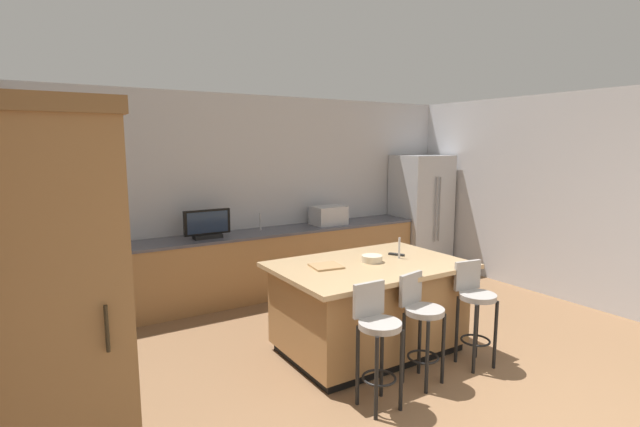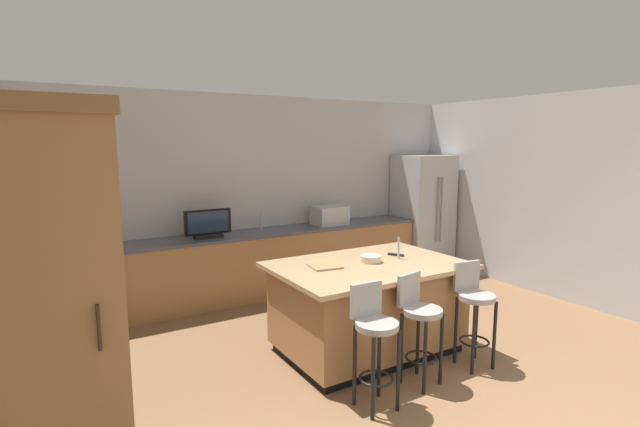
# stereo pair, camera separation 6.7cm
# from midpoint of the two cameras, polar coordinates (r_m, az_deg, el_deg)

# --- Properties ---
(wall_back) EXTENTS (6.73, 0.12, 2.76)m
(wall_back) POSITION_cam_midpoint_polar(r_m,az_deg,el_deg) (6.80, -6.12, 2.49)
(wall_back) COLOR #BCBCC1
(wall_back) RESTS_ON ground_plane
(wall_right) EXTENTS (0.12, 5.14, 2.76)m
(wall_right) POSITION_cam_midpoint_polar(r_m,az_deg,el_deg) (7.13, 26.74, 1.90)
(wall_right) COLOR #BCBCC1
(wall_right) RESTS_ON ground_plane
(counter_back) EXTENTS (4.46, 0.62, 0.90)m
(counter_back) POSITION_cam_midpoint_polar(r_m,az_deg,el_deg) (6.61, -4.90, -5.84)
(counter_back) COLOR #9E7042
(counter_back) RESTS_ON ground_plane
(kitchen_island) EXTENTS (1.87, 1.26, 0.91)m
(kitchen_island) POSITION_cam_midpoint_polar(r_m,az_deg,el_deg) (4.81, 6.26, -11.23)
(kitchen_island) COLOR black
(kitchen_island) RESTS_ON ground_plane
(refrigerator) EXTENTS (0.85, 0.75, 1.90)m
(refrigerator) POSITION_cam_midpoint_polar(r_m,az_deg,el_deg) (7.99, 12.67, 0.13)
(refrigerator) COLOR #B7BABF
(refrigerator) RESTS_ON ground_plane
(range_oven) EXTENTS (0.77, 0.63, 0.92)m
(range_oven) POSITION_cam_midpoint_polar(r_m,az_deg,el_deg) (5.98, -28.35, -8.34)
(range_oven) COLOR #B7BABF
(range_oven) RESTS_ON ground_plane
(cabinet_tower) EXTENTS (0.68, 0.57, 2.30)m
(cabinet_tower) POSITION_cam_midpoint_polar(r_m,az_deg,el_deg) (2.66, -29.48, -12.36)
(cabinet_tower) COLOR #9E7042
(cabinet_tower) RESTS_ON ground_plane
(microwave) EXTENTS (0.48, 0.36, 0.27)m
(microwave) POSITION_cam_midpoint_polar(r_m,az_deg,el_deg) (6.91, 1.46, -0.22)
(microwave) COLOR #B7BABF
(microwave) RESTS_ON counter_back
(tv_monitor) EXTENTS (0.59, 0.16, 0.37)m
(tv_monitor) POSITION_cam_midpoint_polar(r_m,az_deg,el_deg) (6.07, -13.23, -1.37)
(tv_monitor) COLOR black
(tv_monitor) RESTS_ON counter_back
(sink_faucet_back) EXTENTS (0.02, 0.02, 0.24)m
(sink_faucet_back) POSITION_cam_midpoint_polar(r_m,az_deg,el_deg) (6.50, -6.91, -0.99)
(sink_faucet_back) COLOR #B2B2B7
(sink_faucet_back) RESTS_ON counter_back
(sink_faucet_island) EXTENTS (0.02, 0.02, 0.22)m
(sink_faucet_island) POSITION_cam_midpoint_polar(r_m,az_deg,el_deg) (4.89, 9.97, -4.20)
(sink_faucet_island) COLOR #B2B2B7
(sink_faucet_island) RESTS_ON kitchen_island
(bar_stool_left) EXTENTS (0.34, 0.34, 1.00)m
(bar_stool_left) POSITION_cam_midpoint_polar(r_m,az_deg,el_deg) (3.82, 7.16, -14.50)
(bar_stool_left) COLOR gray
(bar_stool_left) RESTS_ON ground_plane
(bar_stool_center) EXTENTS (0.35, 0.36, 0.97)m
(bar_stool_center) POSITION_cam_midpoint_polar(r_m,az_deg,el_deg) (4.24, 12.45, -12.53)
(bar_stool_center) COLOR gray
(bar_stool_center) RESTS_ON ground_plane
(bar_stool_right) EXTENTS (0.34, 0.36, 0.98)m
(bar_stool_right) POSITION_cam_midpoint_polar(r_m,az_deg,el_deg) (4.69, 18.67, -10.54)
(bar_stool_right) COLOR gray
(bar_stool_right) RESTS_ON ground_plane
(fruit_bowl) EXTENTS (0.21, 0.21, 0.07)m
(fruit_bowl) POSITION_cam_midpoint_polar(r_m,az_deg,el_deg) (4.73, 6.66, -5.52)
(fruit_bowl) COLOR beige
(fruit_bowl) RESTS_ON kitchen_island
(tv_remote) EXTENTS (0.12, 0.17, 0.02)m
(tv_remote) POSITION_cam_midpoint_polar(r_m,az_deg,el_deg) (5.04, 9.64, -4.98)
(tv_remote) COLOR black
(tv_remote) RESTS_ON kitchen_island
(cutting_board) EXTENTS (0.32, 0.31, 0.02)m
(cutting_board) POSITION_cam_midpoint_polar(r_m,az_deg,el_deg) (4.52, 1.02, -6.45)
(cutting_board) COLOR #A87F51
(cutting_board) RESTS_ON kitchen_island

